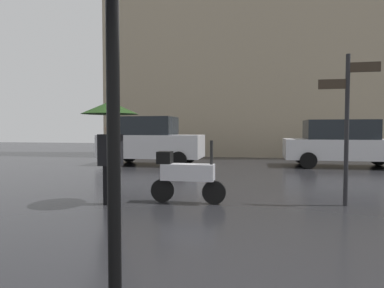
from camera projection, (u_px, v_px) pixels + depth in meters
The scene contains 6 objects.
pedestrian_with_umbrella at pixel (110, 120), 6.42m from camera, with size 1.08×1.08×1.98m.
parked_scooter at pixel (185, 175), 6.60m from camera, with size 1.50×0.32×1.23m.
parked_car_left at pixel (343, 143), 12.90m from camera, with size 4.54×2.00×1.81m.
parked_car_right at pixel (150, 141), 13.66m from camera, with size 4.10×1.97×1.95m.
street_signpost at pixel (347, 114), 6.29m from camera, with size 1.08×0.08×2.85m.
building_block at pixel (245, 0), 18.18m from camera, with size 15.36×2.66×16.87m, color gray.
Camera 1 is at (0.73, -2.77, 1.45)m, focal length 31.47 mm.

